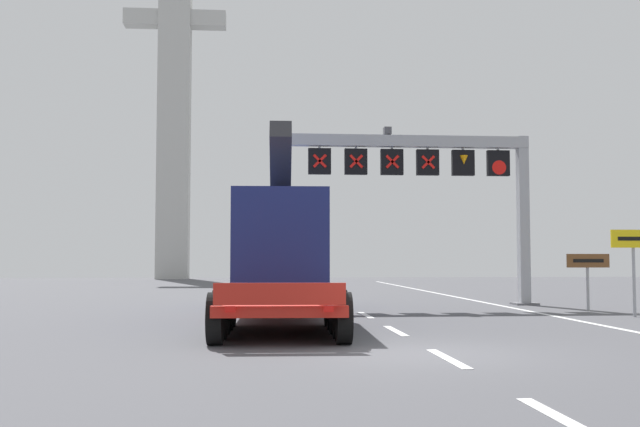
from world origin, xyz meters
TOP-DOWN VIEW (x-y plane):
  - ground at (0.00, 0.00)m, footprint 112.00×112.00m
  - lane_markings at (0.37, 22.29)m, footprint 0.20×59.18m
  - edge_line_right at (6.20, 12.00)m, footprint 0.20×63.00m
  - overhead_lane_gantry at (4.02, 14.29)m, footprint 9.69×0.90m
  - heavy_haul_truck_red at (-2.36, 8.99)m, footprint 3.39×14.13m
  - exit_sign_yellow at (8.60, 8.08)m, footprint 1.48×0.15m
  - tourist_info_sign_brown at (8.32, 10.73)m, footprint 1.51×0.15m
  - bridge_pylon_distant at (-10.60, 52.01)m, footprint 9.00×2.00m

SIDE VIEW (x-z plane):
  - ground at x=0.00m, z-range 0.00..0.00m
  - edge_line_right at x=6.20m, z-range 0.00..0.01m
  - lane_markings at x=0.37m, z-range 0.00..0.01m
  - tourist_info_sign_brown at x=8.32m, z-range 0.52..2.49m
  - heavy_haul_truck_red at x=-2.36m, z-range -0.66..4.64m
  - exit_sign_yellow at x=8.60m, z-range 0.70..3.41m
  - overhead_lane_gantry at x=4.02m, z-range 1.82..8.75m
  - bridge_pylon_distant at x=-10.60m, z-range 0.39..37.85m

